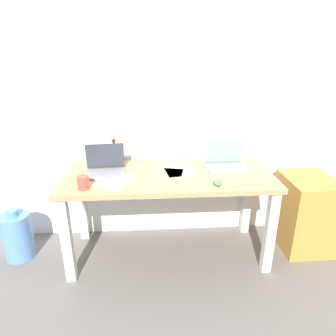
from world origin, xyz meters
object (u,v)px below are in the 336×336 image
laptop_right (226,161)px  computer_mouse (217,182)px  desk (168,186)px  water_cooler_jug (18,236)px  laptop_left (106,167)px  filing_cabinet (305,213)px  coffee_mug (83,183)px  beer_bottle (115,155)px

laptop_right → computer_mouse: bearing=-113.6°
desk → water_cooler_jug: bearing=178.5°
laptop_left → filing_cabinet: size_ratio=0.49×
laptop_right → coffee_mug: bearing=-162.7°
coffee_mug → water_cooler_jug: bearing=158.0°
beer_bottle → laptop_right: bearing=-8.4°
desk → laptop_left: bearing=174.3°
desk → filing_cabinet: desk is taller
laptop_left → laptop_right: laptop_right is taller
laptop_left → filing_cabinet: (1.69, -0.02, -0.47)m
laptop_left → coffee_mug: bearing=-113.3°
laptop_left → computer_mouse: laptop_left is taller
coffee_mug → laptop_right: bearing=17.3°
desk → water_cooler_jug: desk is taller
beer_bottle → computer_mouse: 0.91m
beer_bottle → computer_mouse: (0.77, -0.47, -0.07)m
filing_cabinet → beer_bottle: bearing=172.5°
laptop_left → computer_mouse: size_ratio=3.16×
laptop_left → computer_mouse: bearing=-18.2°
water_cooler_jug → desk: bearing=-1.5°
desk → laptop_right: laptop_right is taller
computer_mouse → coffee_mug: bearing=175.5°
water_cooler_jug → beer_bottle: bearing=14.6°
laptop_left → beer_bottle: size_ratio=1.41×
desk → filing_cabinet: 1.24m
laptop_left → beer_bottle: 0.21m
laptop_right → water_cooler_jug: laptop_right is taller
laptop_left → water_cooler_jug: laptop_left is taller
filing_cabinet → laptop_left: bearing=179.5°
beer_bottle → filing_cabinet: (1.63, -0.21, -0.50)m
laptop_left → computer_mouse: (0.83, -0.27, -0.04)m
laptop_right → computer_mouse: 0.37m
laptop_right → filing_cabinet: bearing=-6.2°
computer_mouse → water_cooler_jug: computer_mouse is taller
computer_mouse → coffee_mug: size_ratio=1.05×
coffee_mug → water_cooler_jug: size_ratio=0.21×
laptop_right → computer_mouse: size_ratio=3.42×
desk → beer_bottle: 0.53m
laptop_right → filing_cabinet: size_ratio=0.53×
beer_bottle → water_cooler_jug: (-0.82, -0.21, -0.62)m
laptop_left → filing_cabinet: 1.75m
coffee_mug → filing_cabinet: (1.81, 0.26, -0.46)m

